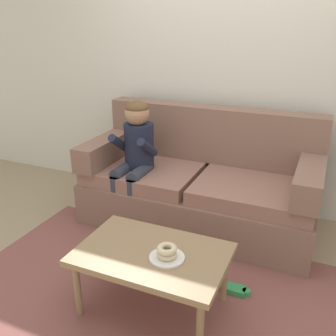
{
  "coord_description": "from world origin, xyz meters",
  "views": [
    {
      "loc": [
        0.88,
        -2.06,
        1.74
      ],
      "look_at": [
        -0.21,
        0.45,
        0.65
      ],
      "focal_mm": 40.17,
      "sensor_mm": 36.0,
      "label": 1
    }
  ],
  "objects_px": {
    "couch": "(200,185)",
    "person_child": "(135,152)",
    "coffee_table": "(152,258)",
    "toy_controller": "(234,290)",
    "donut": "(167,254)"
  },
  "relations": [
    {
      "from": "coffee_table",
      "to": "person_child",
      "type": "height_order",
      "value": "person_child"
    },
    {
      "from": "person_child",
      "to": "couch",
      "type": "bearing_deg",
      "value": 21.81
    },
    {
      "from": "coffee_table",
      "to": "toy_controller",
      "type": "height_order",
      "value": "coffee_table"
    },
    {
      "from": "couch",
      "to": "person_child",
      "type": "relative_size",
      "value": 1.81
    },
    {
      "from": "coffee_table",
      "to": "person_child",
      "type": "xyz_separation_m",
      "value": [
        -0.63,
        0.98,
        0.29
      ]
    },
    {
      "from": "couch",
      "to": "person_child",
      "type": "bearing_deg",
      "value": -158.19
    },
    {
      "from": "person_child",
      "to": "donut",
      "type": "xyz_separation_m",
      "value": [
        0.74,
        -1.01,
        -0.21
      ]
    },
    {
      "from": "donut",
      "to": "toy_controller",
      "type": "relative_size",
      "value": 0.53
    },
    {
      "from": "donut",
      "to": "coffee_table",
      "type": "bearing_deg",
      "value": 165.25
    },
    {
      "from": "couch",
      "to": "toy_controller",
      "type": "distance_m",
      "value": 1.05
    },
    {
      "from": "couch",
      "to": "person_child",
      "type": "xyz_separation_m",
      "value": [
        -0.53,
        -0.21,
        0.31
      ]
    },
    {
      "from": "person_child",
      "to": "toy_controller",
      "type": "distance_m",
      "value": 1.4
    },
    {
      "from": "coffee_table",
      "to": "person_child",
      "type": "distance_m",
      "value": 1.2
    },
    {
      "from": "coffee_table",
      "to": "couch",
      "type": "bearing_deg",
      "value": 94.65
    },
    {
      "from": "person_child",
      "to": "coffee_table",
      "type": "bearing_deg",
      "value": -57.14
    }
  ]
}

